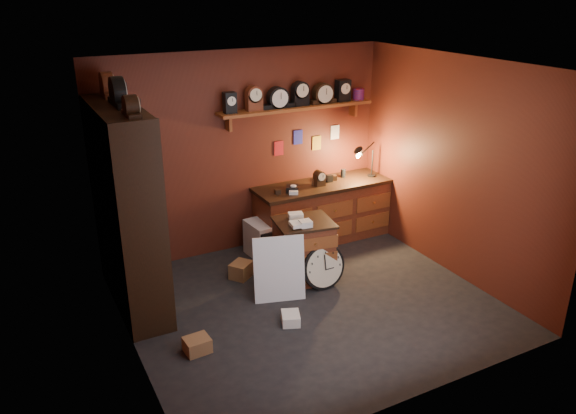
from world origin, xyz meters
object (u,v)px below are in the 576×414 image
at_px(shelving_unit, 123,202).
at_px(workbench, 324,208).
at_px(low_cabinet, 304,248).
at_px(big_round_clock, 323,267).

relative_size(shelving_unit, workbench, 1.28).
distance_m(shelving_unit, low_cabinet, 2.22).
height_order(shelving_unit, workbench, shelving_unit).
bearing_deg(low_cabinet, workbench, 56.87).
distance_m(shelving_unit, big_round_clock, 2.44).
bearing_deg(low_cabinet, shelving_unit, 177.57).
distance_m(workbench, big_round_clock, 1.42).
relative_size(shelving_unit, low_cabinet, 2.96).
bearing_deg(big_round_clock, workbench, 59.10).
height_order(shelving_unit, big_round_clock, shelving_unit).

